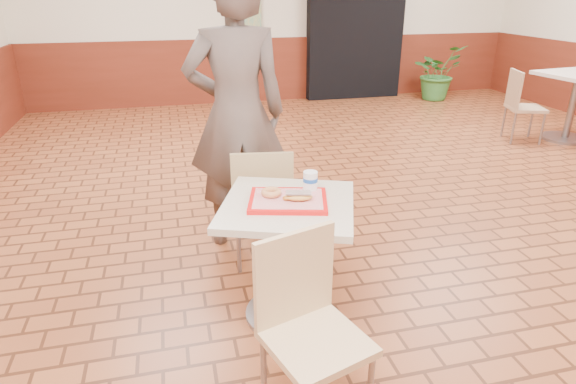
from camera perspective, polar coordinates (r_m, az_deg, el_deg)
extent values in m
cube|color=brown|center=(3.83, 16.75, -5.11)|extent=(8.00, 10.00, 0.01)
cube|color=beige|center=(8.08, -0.71, 21.39)|extent=(8.00, 0.01, 3.00)
cube|color=#602112|center=(8.16, -0.64, 14.35)|extent=(8.00, 0.04, 1.00)
cube|color=black|center=(8.35, 7.99, 18.49)|extent=(1.60, 0.22, 2.20)
cube|color=beige|center=(2.52, 0.00, -1.65)|extent=(0.68, 0.68, 0.04)
cylinder|color=gray|center=(2.69, 0.00, -8.58)|extent=(0.08, 0.08, 0.68)
cylinder|color=gray|center=(2.87, 0.00, -14.09)|extent=(0.49, 0.49, 0.03)
cube|color=#DBB883|center=(2.09, 3.42, -17.40)|extent=(0.48, 0.48, 0.04)
cube|color=#DBB883|center=(2.07, 0.79, -9.93)|extent=(0.37, 0.14, 0.42)
cylinder|color=gray|center=(2.27, -2.90, -20.46)|extent=(0.03, 0.03, 0.37)
cylinder|color=gray|center=(2.40, 4.34, -17.59)|extent=(0.03, 0.03, 0.37)
cube|color=tan|center=(3.23, -3.11, -1.78)|extent=(0.43, 0.43, 0.04)
cube|color=tan|center=(2.98, -3.04, 0.80)|extent=(0.38, 0.08, 0.42)
cylinder|color=gray|center=(3.47, -0.47, -3.60)|extent=(0.03, 0.03, 0.37)
cylinder|color=gray|center=(3.46, -5.90, -3.83)|extent=(0.03, 0.03, 0.37)
cylinder|color=gray|center=(3.18, 0.08, -6.25)|extent=(0.03, 0.03, 0.37)
cylinder|color=gray|center=(3.17, -5.86, -6.51)|extent=(0.03, 0.03, 0.37)
imported|color=brown|center=(3.33, -6.11, 9.14)|extent=(0.70, 0.46, 1.90)
cube|color=red|center=(2.50, 0.00, -1.03)|extent=(0.40, 0.31, 0.02)
cube|color=#E18585|center=(2.50, 0.00, -0.77)|extent=(0.36, 0.27, 0.00)
torus|color=#D68A4E|center=(2.53, -1.98, -0.04)|extent=(0.12, 0.12, 0.03)
ellipsoid|color=gold|center=(2.47, 1.25, -0.56)|extent=(0.16, 0.11, 0.04)
cube|color=beige|center=(2.46, 1.25, -0.08)|extent=(0.14, 0.09, 0.01)
ellipsoid|color=#BC671A|center=(2.47, -0.22, -0.75)|extent=(0.04, 0.03, 0.02)
cylinder|color=white|center=(2.60, 2.67, 1.39)|extent=(0.08, 0.08, 0.10)
cylinder|color=blue|center=(2.60, 2.67, 1.49)|extent=(0.08, 0.08, 0.02)
cylinder|color=gray|center=(6.86, 30.58, 8.48)|extent=(0.09, 0.09, 0.77)
cylinder|color=gray|center=(6.94, 29.97, 5.57)|extent=(0.55, 0.55, 0.03)
cube|color=tan|center=(6.55, 26.34, 8.89)|extent=(0.49, 0.49, 0.04)
cube|color=tan|center=(6.44, 25.24, 11.01)|extent=(0.14, 0.38, 0.43)
cylinder|color=gray|center=(6.51, 27.90, 6.61)|extent=(0.03, 0.03, 0.38)
cylinder|color=gray|center=(6.81, 26.85, 7.43)|extent=(0.03, 0.03, 0.38)
cylinder|color=gray|center=(6.38, 25.14, 6.82)|extent=(0.03, 0.03, 0.38)
cylinder|color=gray|center=(6.69, 24.19, 7.65)|extent=(0.03, 0.03, 0.38)
imported|color=#32752E|center=(8.56, 17.26, 13.38)|extent=(0.99, 0.93, 0.88)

